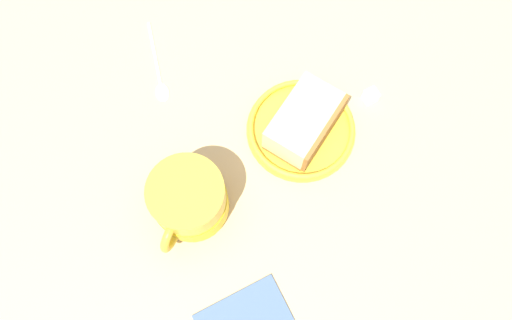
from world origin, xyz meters
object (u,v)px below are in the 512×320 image
cake_slice (305,122)px  tea_mug (190,201)px  sugar_cube (371,96)px  small_plate (301,129)px  teaspoon (159,77)px

cake_slice → tea_mug: size_ratio=1.08×
tea_mug → sugar_cube: (-29.67, 3.31, -3.12)cm
small_plate → cake_slice: bearing=107.7°
small_plate → tea_mug: bearing=-2.1°
cake_slice → tea_mug: (18.71, -0.95, 0.70)cm
teaspoon → sugar_cube: 31.05cm
small_plate → teaspoon: small_plate is taller
cake_slice → teaspoon: bearing=-61.6°
sugar_cube → teaspoon: bearing=-45.7°
small_plate → teaspoon: bearing=-61.5°
small_plate → tea_mug: (18.63, -0.69, 3.36)cm
cake_slice → tea_mug: 18.75cm
cake_slice → small_plate: bearing=-72.3°
cake_slice → sugar_cube: cake_slice is taller
cake_slice → tea_mug: tea_mug is taller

